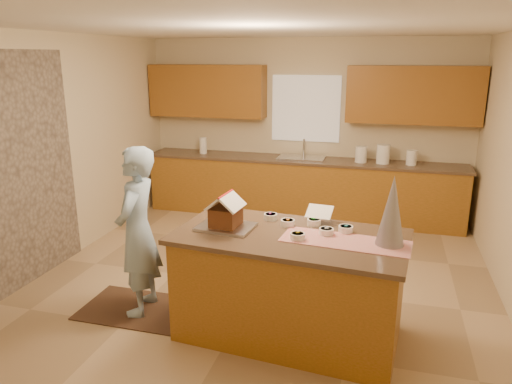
{
  "coord_description": "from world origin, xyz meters",
  "views": [
    {
      "loc": [
        1.25,
        -4.67,
        2.43
      ],
      "look_at": [
        -0.1,
        0.2,
        1.0
      ],
      "focal_mm": 33.77,
      "sensor_mm": 36.0,
      "label": 1
    }
  ],
  "objects_px": {
    "tinsel_tree": "(392,211)",
    "boy": "(138,232)",
    "island_base": "(289,288)",
    "gingerbread_house": "(226,214)"
  },
  "relations": [
    {
      "from": "boy",
      "to": "gingerbread_house",
      "type": "distance_m",
      "value": 0.94
    },
    {
      "from": "tinsel_tree",
      "to": "gingerbread_house",
      "type": "relative_size",
      "value": 1.81
    },
    {
      "from": "island_base",
      "to": "boy",
      "type": "bearing_deg",
      "value": -176.17
    },
    {
      "from": "boy",
      "to": "tinsel_tree",
      "type": "bearing_deg",
      "value": 82.05
    },
    {
      "from": "island_base",
      "to": "tinsel_tree",
      "type": "xyz_separation_m",
      "value": [
        0.82,
        -0.02,
        0.79
      ]
    },
    {
      "from": "tinsel_tree",
      "to": "boy",
      "type": "xyz_separation_m",
      "value": [
        -2.29,
        0.05,
        -0.42
      ]
    },
    {
      "from": "island_base",
      "to": "tinsel_tree",
      "type": "distance_m",
      "value": 1.14
    },
    {
      "from": "island_base",
      "to": "tinsel_tree",
      "type": "bearing_deg",
      "value": 3.67
    },
    {
      "from": "island_base",
      "to": "gingerbread_house",
      "type": "distance_m",
      "value": 0.86
    },
    {
      "from": "gingerbread_house",
      "to": "island_base",
      "type": "bearing_deg",
      "value": 0.06
    }
  ]
}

